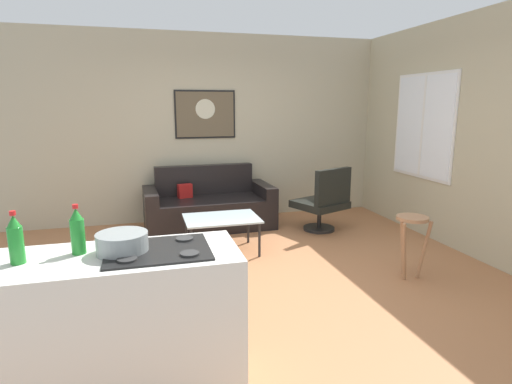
{
  "coord_description": "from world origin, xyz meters",
  "views": [
    {
      "loc": [
        -1.08,
        -3.97,
        1.76
      ],
      "look_at": [
        0.25,
        0.9,
        0.7
      ],
      "focal_mm": 29.28,
      "sensor_mm": 36.0,
      "label": 1
    }
  ],
  "objects": [
    {
      "name": "right_wall",
      "position": [
        2.62,
        0.3,
        1.4
      ],
      "size": [
        0.05,
        6.4,
        2.8
      ],
      "primitive_type": "cube",
      "color": "#B4AA8A",
      "rests_on": "ground"
    },
    {
      "name": "soda_bottle",
      "position": [
        -1.76,
        -1.56,
        1.05
      ],
      "size": [
        0.08,
        0.08,
        0.29
      ],
      "color": "#22882C",
      "rests_on": "kitchen_counter"
    },
    {
      "name": "soda_bottle_2",
      "position": [
        -1.46,
        -1.49,
        1.05
      ],
      "size": [
        0.08,
        0.08,
        0.29
      ],
      "color": "#22882C",
      "rests_on": "kitchen_counter"
    },
    {
      "name": "ground",
      "position": [
        0.0,
        0.0,
        -0.02
      ],
      "size": [
        6.4,
        6.4,
        0.04
      ],
      "primitive_type": "cube",
      "color": "#A96C44"
    },
    {
      "name": "window",
      "position": [
        2.59,
        0.9,
        1.47
      ],
      "size": [
        0.03,
        1.21,
        1.4
      ],
      "color": "silver"
    },
    {
      "name": "bar_stool",
      "position": [
        1.52,
        -0.46,
        0.5
      ],
      "size": [
        0.36,
        0.36,
        0.65
      ],
      "color": "#A6734F",
      "rests_on": "ground"
    },
    {
      "name": "mixing_bowl",
      "position": [
        -1.22,
        -1.54,
        0.97
      ],
      "size": [
        0.3,
        0.3,
        0.12
      ],
      "color": "#8F9798",
      "rests_on": "kitchen_counter"
    },
    {
      "name": "armchair",
      "position": [
        1.34,
        1.26,
        0.44
      ],
      "size": [
        0.82,
        0.8,
        0.91
      ],
      "color": "black",
      "rests_on": "ground"
    },
    {
      "name": "couch",
      "position": [
        -0.19,
        1.91,
        0.29
      ],
      "size": [
        1.86,
        0.93,
        0.87
      ],
      "color": "black",
      "rests_on": "ground"
    },
    {
      "name": "coffee_table",
      "position": [
        -0.21,
        0.79,
        0.4
      ],
      "size": [
        0.88,
        0.64,
        0.44
      ],
      "color": "silver",
      "rests_on": "ground"
    },
    {
      "name": "kitchen_counter",
      "position": [
        -1.29,
        -1.57,
        0.46
      ],
      "size": [
        1.47,
        0.6,
        0.94
      ],
      "color": "white",
      "rests_on": "ground"
    },
    {
      "name": "wall_painting",
      "position": [
        -0.13,
        2.38,
        1.62
      ],
      "size": [
        0.91,
        0.03,
        0.71
      ],
      "color": "black"
    },
    {
      "name": "back_wall",
      "position": [
        0.0,
        2.42,
        1.4
      ],
      "size": [
        6.4,
        0.05,
        2.8
      ],
      "primitive_type": "cube",
      "color": "#B3AA8E",
      "rests_on": "ground"
    }
  ]
}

